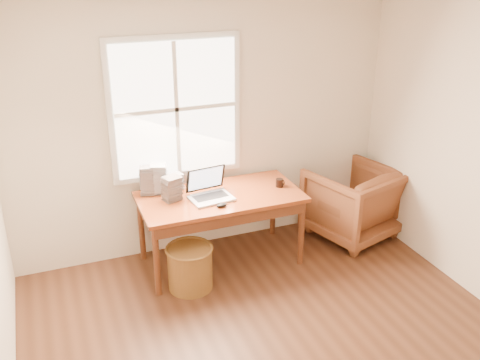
# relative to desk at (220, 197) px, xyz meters

# --- Properties ---
(room_shell) EXTENTS (4.04, 4.54, 2.64)m
(room_shell) POSITION_rel_desk_xyz_m (-0.02, -1.64, 0.59)
(room_shell) COLOR #4D2B1A
(room_shell) RESTS_ON ground
(desk) EXTENTS (1.60, 0.80, 0.04)m
(desk) POSITION_rel_desk_xyz_m (0.00, 0.00, 0.00)
(desk) COLOR brown
(desk) RESTS_ON room_shell
(armchair) EXTENTS (1.07, 1.08, 0.80)m
(armchair) POSITION_rel_desk_xyz_m (1.55, 0.00, -0.33)
(armchair) COLOR brown
(armchair) RESTS_ON room_shell
(wicker_stool) EXTENTS (0.45, 0.45, 0.42)m
(wicker_stool) POSITION_rel_desk_xyz_m (-0.43, -0.34, -0.52)
(wicker_stool) COLOR brown
(wicker_stool) RESTS_ON room_shell
(laptop) EXTENTS (0.45, 0.46, 0.30)m
(laptop) POSITION_rel_desk_xyz_m (-0.11, -0.06, 0.17)
(laptop) COLOR silver
(laptop) RESTS_ON desk
(mouse) EXTENTS (0.11, 0.07, 0.03)m
(mouse) POSITION_rel_desk_xyz_m (-0.07, -0.25, 0.04)
(mouse) COLOR black
(mouse) RESTS_ON desk
(coffee_mug) EXTENTS (0.08, 0.08, 0.08)m
(coffee_mug) POSITION_rel_desk_xyz_m (0.63, -0.03, 0.06)
(coffee_mug) COLOR black
(coffee_mug) RESTS_ON desk
(cd_stack_a) EXTENTS (0.18, 0.17, 0.30)m
(cd_stack_a) POSITION_rel_desk_xyz_m (-0.54, 0.27, 0.17)
(cd_stack_a) COLOR silver
(cd_stack_a) RESTS_ON desk
(cd_stack_b) EXTENTS (0.19, 0.18, 0.24)m
(cd_stack_b) POSITION_rel_desk_xyz_m (-0.46, 0.07, 0.14)
(cd_stack_b) COLOR #27272C
(cd_stack_b) RESTS_ON desk
(cd_stack_c) EXTENTS (0.15, 0.14, 0.29)m
(cd_stack_c) POSITION_rel_desk_xyz_m (-0.66, 0.28, 0.17)
(cd_stack_c) COLOR #9694A1
(cd_stack_c) RESTS_ON desk
(cd_stack_d) EXTENTS (0.16, 0.15, 0.17)m
(cd_stack_d) POSITION_rel_desk_xyz_m (-0.37, 0.29, 0.11)
(cd_stack_d) COLOR #AAAEB5
(cd_stack_d) RESTS_ON desk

